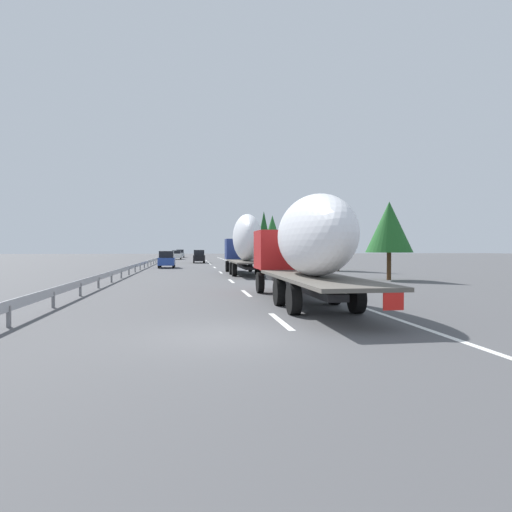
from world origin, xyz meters
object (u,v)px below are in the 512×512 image
object	(u,v)px
truck_lead	(245,242)
car_white_van	(177,255)
road_sign	(245,248)
truck_trailing	(305,243)
car_silver_hatch	(180,254)
car_blue_sedan	(167,259)
car_black_suv	(199,256)

from	to	relation	value
truck_lead	car_white_van	bearing A→B (deg)	7.97
truck_lead	road_sign	size ratio (longest dim) A/B	3.90
truck_lead	truck_trailing	distance (m)	19.62
car_silver_hatch	truck_trailing	bearing A→B (deg)	-175.49
car_blue_sedan	truck_trailing	bearing A→B (deg)	-167.95
car_silver_hatch	road_sign	bearing A→B (deg)	-167.05
car_white_van	road_sign	distance (m)	28.82
truck_lead	car_blue_sedan	distance (m)	15.98
road_sign	car_silver_hatch	bearing A→B (deg)	12.95
car_white_van	car_black_suv	bearing A→B (deg)	-169.50
truck_lead	car_blue_sedan	xyz separation A→B (m)	(14.14, 7.21, -1.80)
car_white_van	truck_trailing	bearing A→B (deg)	-174.19
car_silver_hatch	road_sign	distance (m)	45.15
car_silver_hatch	car_blue_sedan	bearing A→B (deg)	179.80
truck_trailing	car_silver_hatch	distance (m)	89.24
truck_trailing	car_black_suv	xyz separation A→B (m)	(50.23, 3.30, -1.45)
car_black_suv	road_sign	size ratio (longest dim) A/B	1.39
truck_lead	car_black_suv	distance (m)	30.84
car_blue_sedan	truck_lead	bearing A→B (deg)	-152.99
truck_trailing	car_black_suv	distance (m)	50.36
truck_trailing	car_silver_hatch	bearing A→B (deg)	4.51
car_silver_hatch	road_sign	xyz separation A→B (m)	(-43.98, -10.11, 1.30)
car_blue_sedan	road_sign	xyz separation A→B (m)	(11.21, -10.31, 1.30)
car_white_van	car_silver_hatch	bearing A→B (deg)	-0.98
truck_lead	car_blue_sedan	bearing A→B (deg)	27.01
car_black_suv	road_sign	world-z (taller)	road_sign
truck_lead	car_blue_sedan	world-z (taller)	truck_lead
car_black_suv	car_silver_hatch	size ratio (longest dim) A/B	1.02
road_sign	car_blue_sedan	bearing A→B (deg)	137.40
car_blue_sedan	car_silver_hatch	distance (m)	55.19
car_white_van	car_blue_sedan	size ratio (longest dim) A/B	1.11
car_blue_sedan	car_silver_hatch	world-z (taller)	car_blue_sedan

